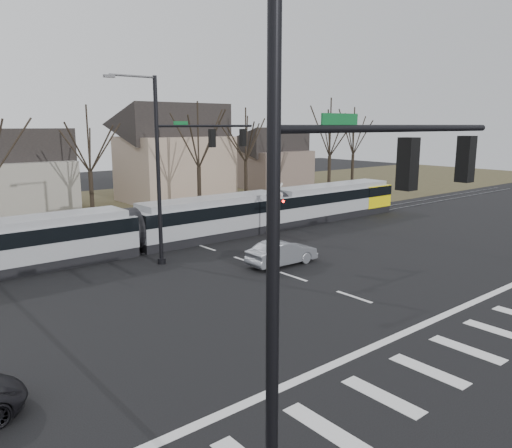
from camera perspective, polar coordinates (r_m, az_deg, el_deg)
ground at (r=22.15m, az=15.18°, el=-9.39°), size 140.00×140.00×0.00m
grass_verge at (r=47.63m, az=-17.88°, el=1.47°), size 140.00×28.00×0.01m
crosswalk at (r=20.31m, az=24.58°, el=-11.97°), size 27.00×2.60×0.01m
stop_line at (r=21.25m, az=19.19°, el=-10.52°), size 28.00×0.35×0.01m
lane_dashes at (r=33.52m, az=-7.63°, el=-2.04°), size 0.18×30.00×0.01m
rail_pair at (r=33.35m, az=-7.45°, el=-2.06°), size 90.00×1.52×0.06m
tram at (r=34.18m, az=-5.11°, el=0.88°), size 37.00×2.75×2.81m
sedan at (r=27.75m, az=3.01°, el=-3.30°), size 1.66×4.28×1.39m
signal_pole_near_left at (r=9.08m, az=9.52°, el=-1.42°), size 9.28×0.44×10.20m
signal_pole_far at (r=28.46m, az=-8.31°, el=7.19°), size 9.28×0.44×10.20m
rail_crossing_signal at (r=33.57m, az=2.47°, el=1.34°), size 1.08×0.36×4.00m
tree_row at (r=42.43m, az=-12.72°, el=7.40°), size 59.20×7.20×10.00m
house_b at (r=49.44m, az=-25.31°, el=5.91°), size 8.64×7.56×7.65m
house_c at (r=51.90m, az=-9.31°, el=8.44°), size 10.80×8.64×10.10m
house_d at (r=62.40m, az=1.85°, el=7.87°), size 8.64×7.56×7.65m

